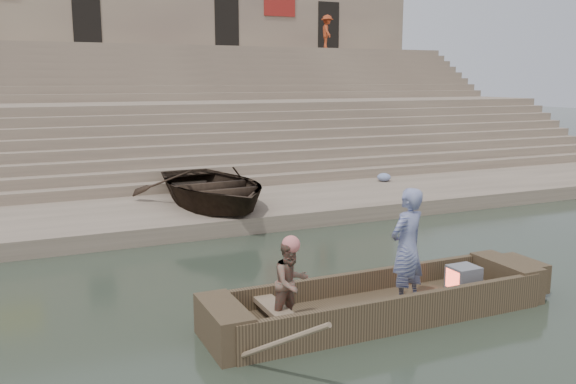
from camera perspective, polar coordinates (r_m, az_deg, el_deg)
ground at (r=9.78m, az=12.57°, el=-11.75°), size 120.00×120.00×0.00m
lower_landing at (r=16.53m, az=-4.16°, el=-1.57°), size 32.00×4.00×0.40m
mid_landing at (r=23.46m, az=-10.54°, el=4.85°), size 32.00×3.00×2.80m
upper_landing at (r=30.22m, az=-13.83°, el=8.25°), size 32.00×3.00×5.20m
ghat_steps at (r=25.07m, az=-11.50°, el=6.09°), size 32.00×11.00×5.20m
building_wall at (r=34.19m, az=-15.32°, el=13.46°), size 32.00×5.07×11.20m
main_rowboat at (r=9.76m, az=8.62°, el=-10.95°), size 5.00×1.30×0.22m
rowboat_trim at (r=9.79m, az=9.72°, el=-9.68°), size 6.04×2.63×1.91m
standing_man at (r=9.49m, az=11.11°, el=-5.09°), size 0.78×0.63×1.84m
rowing_man at (r=8.66m, az=0.28°, el=-8.53°), size 0.70×0.60×1.24m
television at (r=10.58m, az=16.11°, el=-7.76°), size 0.46×0.42×0.40m
beached_rowboat at (r=15.96m, az=-7.13°, el=0.50°), size 3.75×5.04×1.00m
pedestrian at (r=32.67m, az=3.69°, el=14.76°), size 0.94×1.25×1.73m
cloth_bundles at (r=15.96m, az=-10.49°, el=-0.95°), size 14.74×2.90×0.26m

